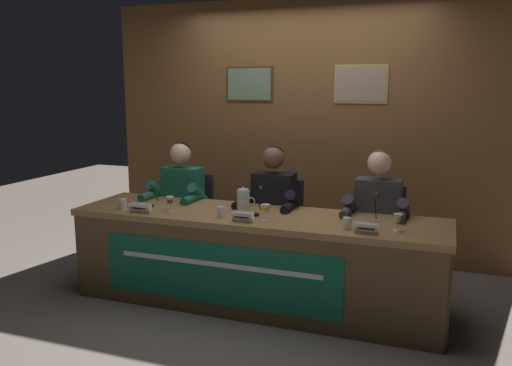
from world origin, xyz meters
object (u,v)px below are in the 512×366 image
water_cup_left (123,204)px  nameplate_left (140,208)px  panelist_center (271,207)px  chair_right (378,242)px  juice_glass_right (398,219)px  water_pitcher_central (243,201)px  panelist_left (178,199)px  chair_left (189,223)px  nameplate_center (243,217)px  chair_center (278,232)px  water_cup_center (221,213)px  microphone_right (375,214)px  water_cup_right (347,224)px  juice_glass_center (266,209)px  nameplate_right (366,228)px  juice_glass_left (170,201)px  conference_table (251,247)px  microphone_left (153,197)px  panelist_right (376,215)px  microphone_center (257,206)px

water_cup_left → nameplate_left: bearing=-19.8°
panelist_center → chair_right: 0.95m
juice_glass_right → water_pitcher_central: bearing=173.4°
panelist_left → chair_right: (1.78, 0.20, -0.28)m
chair_left → nameplate_center: chair_left is taller
chair_center → nameplate_center: 0.90m
water_cup_center → chair_left: bearing=131.5°
water_cup_left → panelist_center: panelist_center is taller
chair_left → microphone_right: size_ratio=4.23×
water_cup_right → panelist_left: bearing=161.0°
juice_glass_center → chair_left: bearing=144.8°
nameplate_left → chair_center: bearing=43.9°
water_cup_left → microphone_right: microphone_right is taller
chair_left → panelist_left: panelist_left is taller
chair_center → nameplate_right: (0.91, -0.84, 0.34)m
juice_glass_left → panelist_center: (0.68, 0.52, -0.10)m
nameplate_left → water_cup_left: size_ratio=2.26×
conference_table → microphone_left: 0.97m
nameplate_center → panelist_right: panelist_right is taller
microphone_center → panelist_right: panelist_right is taller
nameplate_center → chair_right: 1.27m
conference_table → nameplate_right: bearing=-10.2°
conference_table → panelist_left: size_ratio=2.39×
microphone_left → water_cup_right: 1.69m
water_cup_left → water_cup_center: (0.88, 0.01, 0.00)m
chair_center → water_cup_right: size_ratio=10.77×
juice_glass_center → panelist_right: panelist_right is taller
conference_table → water_cup_left: 1.13m
chair_right → water_pitcher_central: water_pitcher_central is taller
juice_glass_center → nameplate_center: bearing=-143.0°
nameplate_left → chair_right: size_ratio=0.21×
microphone_center → microphone_left: bearing=-179.8°
juice_glass_right → panelist_center: bearing=155.8°
chair_left → water_cup_right: chair_left is taller
juice_glass_center → water_pitcher_central: water_pitcher_central is taller
juice_glass_right → juice_glass_left: bearing=-179.0°
chair_center → water_cup_right: bearing=-45.3°
microphone_center → microphone_right: size_ratio=1.00×
juice_glass_center → nameplate_right: bearing=-8.2°
juice_glass_left → microphone_center: (0.70, 0.14, -0.01)m
nameplate_center → water_cup_right: 0.77m
juice_glass_center → panelist_left: bearing=152.9°
chair_center → juice_glass_left: bearing=-133.3°
panelist_left → nameplate_center: (0.88, -0.64, 0.06)m
chair_right → water_cup_left: bearing=-158.7°
chair_right → nameplate_right: bearing=-89.0°
conference_table → nameplate_left: nameplate_left is taller
chair_left → microphone_left: 0.70m
water_cup_center → microphone_right: bearing=10.5°
nameplate_right → juice_glass_left: bearing=175.9°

